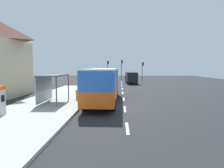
# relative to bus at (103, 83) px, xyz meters

# --- Properties ---
(ground_plane) EXTENTS (56.00, 92.00, 0.04)m
(ground_plane) POSITION_rel_bus_xyz_m (1.71, 11.93, -1.86)
(ground_plane) COLOR #262628
(sidewalk_platform) EXTENTS (6.20, 30.00, 0.18)m
(sidewalk_platform) POSITION_rel_bus_xyz_m (-4.69, -0.07, -1.75)
(sidewalk_platform) COLOR #ADAAA3
(sidewalk_platform) RESTS_ON ground
(lane_stripe_seg_0) EXTENTS (0.16, 2.20, 0.01)m
(lane_stripe_seg_0) POSITION_rel_bus_xyz_m (1.96, -8.07, -1.84)
(lane_stripe_seg_0) COLOR silver
(lane_stripe_seg_0) RESTS_ON ground
(lane_stripe_seg_1) EXTENTS (0.16, 2.20, 0.01)m
(lane_stripe_seg_1) POSITION_rel_bus_xyz_m (1.96, -3.07, -1.84)
(lane_stripe_seg_1) COLOR silver
(lane_stripe_seg_1) RESTS_ON ground
(lane_stripe_seg_2) EXTENTS (0.16, 2.20, 0.01)m
(lane_stripe_seg_2) POSITION_rel_bus_xyz_m (1.96, 1.93, -1.84)
(lane_stripe_seg_2) COLOR silver
(lane_stripe_seg_2) RESTS_ON ground
(lane_stripe_seg_3) EXTENTS (0.16, 2.20, 0.01)m
(lane_stripe_seg_3) POSITION_rel_bus_xyz_m (1.96, 6.93, -1.84)
(lane_stripe_seg_3) COLOR silver
(lane_stripe_seg_3) RESTS_ON ground
(lane_stripe_seg_4) EXTENTS (0.16, 2.20, 0.01)m
(lane_stripe_seg_4) POSITION_rel_bus_xyz_m (1.96, 11.93, -1.84)
(lane_stripe_seg_4) COLOR silver
(lane_stripe_seg_4) RESTS_ON ground
(lane_stripe_seg_5) EXTENTS (0.16, 2.20, 0.01)m
(lane_stripe_seg_5) POSITION_rel_bus_xyz_m (1.96, 16.93, -1.84)
(lane_stripe_seg_5) COLOR silver
(lane_stripe_seg_5) RESTS_ON ground
(lane_stripe_seg_6) EXTENTS (0.16, 2.20, 0.01)m
(lane_stripe_seg_6) POSITION_rel_bus_xyz_m (1.96, 21.93, -1.84)
(lane_stripe_seg_6) COLOR silver
(lane_stripe_seg_6) RESTS_ON ground
(lane_stripe_seg_7) EXTENTS (0.16, 2.20, 0.01)m
(lane_stripe_seg_7) POSITION_rel_bus_xyz_m (1.96, 26.93, -1.84)
(lane_stripe_seg_7) COLOR silver
(lane_stripe_seg_7) RESTS_ON ground
(bus) EXTENTS (2.69, 11.05, 3.21)m
(bus) POSITION_rel_bus_xyz_m (0.00, 0.00, 0.00)
(bus) COLOR orange
(bus) RESTS_ON ground
(white_van) EXTENTS (2.23, 5.29, 2.30)m
(white_van) POSITION_rel_bus_xyz_m (3.91, 21.26, -0.50)
(white_van) COLOR black
(white_van) RESTS_ON ground
(sedan_near) EXTENTS (2.02, 4.48, 1.52)m
(sedan_near) POSITION_rel_bus_xyz_m (4.01, 31.47, -1.05)
(sedan_near) COLOR #A51919
(sedan_near) RESTS_ON ground
(sedan_far) EXTENTS (1.89, 4.42, 1.52)m
(sedan_far) POSITION_rel_bus_xyz_m (4.01, 38.93, -1.05)
(sedan_far) COLOR black
(sedan_far) RESTS_ON ground
(recycling_bin_orange) EXTENTS (0.52, 0.52, 0.95)m
(recycling_bin_orange) POSITION_rel_bus_xyz_m (-2.49, 0.46, -1.19)
(recycling_bin_orange) COLOR orange
(recycling_bin_orange) RESTS_ON sidewalk_platform
(recycling_bin_green) EXTENTS (0.52, 0.52, 0.95)m
(recycling_bin_green) POSITION_rel_bus_xyz_m (-2.49, 1.16, -1.19)
(recycling_bin_green) COLOR green
(recycling_bin_green) RESTS_ON sidewalk_platform
(traffic_light_near_side) EXTENTS (0.49, 0.28, 4.53)m
(traffic_light_near_side) POSITION_rel_bus_xyz_m (7.22, 30.65, 1.19)
(traffic_light_near_side) COLOR #2D2D2D
(traffic_light_near_side) RESTS_ON ground
(traffic_light_far_side) EXTENTS (0.49, 0.28, 4.91)m
(traffic_light_far_side) POSITION_rel_bus_xyz_m (-1.39, 31.45, 1.43)
(traffic_light_far_side) COLOR #2D2D2D
(traffic_light_far_side) RESTS_ON ground
(traffic_light_median) EXTENTS (0.49, 0.28, 5.14)m
(traffic_light_median) POSITION_rel_bus_xyz_m (2.11, 32.25, 1.57)
(traffic_light_median) COLOR #2D2D2D
(traffic_light_median) RESTS_ON ground
(bus_shelter) EXTENTS (1.80, 4.00, 2.50)m
(bus_shelter) POSITION_rel_bus_xyz_m (-4.70, -1.21, 0.25)
(bus_shelter) COLOR #4C4C51
(bus_shelter) RESTS_ON sidewalk_platform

